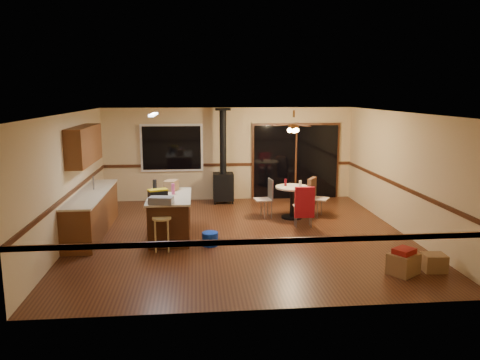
{
  "coord_description": "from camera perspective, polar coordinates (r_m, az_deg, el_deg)",
  "views": [
    {
      "loc": [
        -0.94,
        -9.57,
        3.01
      ],
      "look_at": [
        0.0,
        0.3,
        1.15
      ],
      "focal_mm": 35.0,
      "sensor_mm": 36.0,
      "label": 1
    }
  ],
  "objects": [
    {
      "name": "dining_table",
      "position": [
        11.39,
        6.38,
        -2.04
      ],
      "size": [
        0.81,
        0.81,
        0.78
      ],
      "color": "black",
      "rests_on": "ground"
    },
    {
      "name": "floor",
      "position": [
        10.07,
        0.16,
        -6.76
      ],
      "size": [
        7.0,
        7.0,
        0.0
      ],
      "primitive_type": "plane",
      "color": "#4A2514",
      "rests_on": "ground"
    },
    {
      "name": "sliding_door",
      "position": [
        13.47,
        6.79,
        2.18
      ],
      "size": [
        2.52,
        0.1,
        2.1
      ],
      "primitive_type": "cube",
      "color": "black",
      "rests_on": "ground"
    },
    {
      "name": "chair_right",
      "position": [
        11.63,
        8.86,
        -1.48
      ],
      "size": [
        0.61,
        0.6,
        0.7
      ],
      "color": "tan",
      "rests_on": "ground"
    },
    {
      "name": "lower_cabinets",
      "position": [
        10.63,
        -17.58,
        -3.92
      ],
      "size": [
        0.6,
        3.0,
        0.86
      ],
      "primitive_type": "cube",
      "color": "brown",
      "rests_on": "ground"
    },
    {
      "name": "bottle_white",
      "position": [
        10.49,
        -7.6,
        -0.57
      ],
      "size": [
        0.07,
        0.07,
        0.18
      ],
      "primitive_type": "cylinder",
      "rotation": [
        0.0,
        0.0,
        0.11
      ],
      "color": "white",
      "rests_on": "kitchen_island"
    },
    {
      "name": "wall_front",
      "position": [
        6.37,
        3.27,
        -4.94
      ],
      "size": [
        7.0,
        0.0,
        7.0
      ],
      "primitive_type": "plane",
      "rotation": [
        -1.57,
        0.0,
        0.0
      ],
      "color": "#CEB382",
      "rests_on": "ground"
    },
    {
      "name": "kitchen_island",
      "position": [
        9.92,
        -8.52,
        -4.43
      ],
      "size": [
        0.88,
        1.68,
        0.9
      ],
      "color": "#3E1F0F",
      "rests_on": "ground"
    },
    {
      "name": "bottle_pink",
      "position": [
        9.92,
        -8.15,
        -1.09
      ],
      "size": [
        0.09,
        0.09,
        0.23
      ],
      "primitive_type": "cylinder",
      "rotation": [
        0.0,
        0.0,
        0.34
      ],
      "color": "#D84C8C",
      "rests_on": "kitchen_island"
    },
    {
      "name": "fluorescent_strip",
      "position": [
        9.91,
        -10.51,
        7.85
      ],
      "size": [
        0.1,
        1.2,
        0.04
      ],
      "primitive_type": "cube",
      "color": "white",
      "rests_on": "ceiling"
    },
    {
      "name": "glass_red",
      "position": [
        11.38,
        5.57,
        -0.29
      ],
      "size": [
        0.07,
        0.07,
        0.17
      ],
      "primitive_type": "cylinder",
      "rotation": [
        0.0,
        0.0,
        -0.09
      ],
      "color": "#590C14",
      "rests_on": "dining_table"
    },
    {
      "name": "box_small_red",
      "position": [
        8.37,
        19.38,
        -8.17
      ],
      "size": [
        0.44,
        0.42,
        0.09
      ],
      "primitive_type": "cube",
      "rotation": [
        0.0,
        0.0,
        0.6
      ],
      "color": "maroon",
      "rests_on": "box_corner_a"
    },
    {
      "name": "box_corner_a",
      "position": [
        8.44,
        19.29,
        -9.6
      ],
      "size": [
        0.61,
        0.59,
        0.35
      ],
      "primitive_type": "cube",
      "rotation": [
        0.0,
        0.0,
        0.6
      ],
      "color": "olive",
      "rests_on": "floor"
    },
    {
      "name": "countertop",
      "position": [
        10.53,
        -17.72,
        -1.55
      ],
      "size": [
        0.64,
        3.04,
        0.04
      ],
      "primitive_type": "cube",
      "color": "beige",
      "rests_on": "lower_cabinets"
    },
    {
      "name": "upper_cabinets",
      "position": [
        10.6,
        -18.46,
        4.07
      ],
      "size": [
        0.35,
        2.0,
        0.8
      ],
      "primitive_type": "cube",
      "color": "brown",
      "rests_on": "ground"
    },
    {
      "name": "toolbox_black",
      "position": [
        9.39,
        -9.99,
        -1.89
      ],
      "size": [
        0.41,
        0.31,
        0.2
      ],
      "primitive_type": "cube",
      "rotation": [
        0.0,
        0.0,
        0.37
      ],
      "color": "black",
      "rests_on": "kitchen_island"
    },
    {
      "name": "wall_left",
      "position": [
        10.05,
        -20.11,
        0.18
      ],
      "size": [
        0.0,
        7.0,
        7.0
      ],
      "primitive_type": "plane",
      "rotation": [
        1.57,
        0.0,
        1.57
      ],
      "color": "#CEB382",
      "rests_on": "ground"
    },
    {
      "name": "chair_near",
      "position": [
        10.55,
        7.86,
        -2.69
      ],
      "size": [
        0.44,
        0.47,
        0.7
      ],
      "color": "tan",
      "rests_on": "ground"
    },
    {
      "name": "box_under_window",
      "position": [
        12.99,
        -7.94,
        -1.96
      ],
      "size": [
        0.57,
        0.48,
        0.41
      ],
      "primitive_type": "cube",
      "rotation": [
        0.0,
        0.0,
        -0.16
      ],
      "color": "olive",
      "rests_on": "floor"
    },
    {
      "name": "glass_cream",
      "position": [
        11.31,
        7.35,
        -0.44
      ],
      "size": [
        0.07,
        0.07,
        0.15
      ],
      "primitive_type": "cylinder",
      "rotation": [
        0.0,
        0.0,
        -0.04
      ],
      "color": "beige",
      "rests_on": "dining_table"
    },
    {
      "name": "box_corner_b",
      "position": [
        8.75,
        22.57,
        -9.28
      ],
      "size": [
        0.39,
        0.34,
        0.3
      ],
      "primitive_type": "cube",
      "rotation": [
        0.0,
        0.0,
        -0.07
      ],
      "color": "olive",
      "rests_on": "floor"
    },
    {
      "name": "window",
      "position": [
        13.12,
        -8.31,
        3.9
      ],
      "size": [
        1.72,
        0.1,
        1.32
      ],
      "primitive_type": "cube",
      "color": "black",
      "rests_on": "ground"
    },
    {
      "name": "toolbox_yellow_lid",
      "position": [
        9.37,
        -10.01,
        -1.2
      ],
      "size": [
        0.42,
        0.32,
        0.03
      ],
      "primitive_type": "cube",
      "rotation": [
        0.0,
        0.0,
        0.37
      ],
      "color": "gold",
      "rests_on": "toolbox_black"
    },
    {
      "name": "ceiling",
      "position": [
        9.62,
        0.17,
        8.19
      ],
      "size": [
        7.0,
        7.0,
        0.0
      ],
      "primitive_type": "plane",
      "rotation": [
        3.14,
        0.0,
        0.0
      ],
      "color": "silver",
      "rests_on": "ground"
    },
    {
      "name": "blue_bucket",
      "position": [
        9.42,
        -3.67,
        -7.17
      ],
      "size": [
        0.42,
        0.42,
        0.27
      ],
      "primitive_type": "cylinder",
      "rotation": [
        0.0,
        0.0,
        0.41
      ],
      "color": "#0D36BF",
      "rests_on": "floor"
    },
    {
      "name": "bottle_dark",
      "position": [
        10.05,
        -10.34,
        -0.8
      ],
      "size": [
        0.1,
        0.1,
        0.3
      ],
      "primitive_type": "cylinder",
      "rotation": [
        0.0,
        0.0,
        0.21
      ],
      "color": "black",
      "rests_on": "kitchen_island"
    },
    {
      "name": "wall_right",
      "position": [
        10.69,
        19.19,
        0.82
      ],
      "size": [
        0.0,
        7.0,
        7.0
      ],
      "primitive_type": "plane",
      "rotation": [
        1.57,
        0.0,
        -1.57
      ],
      "color": "#CEB382",
      "rests_on": "ground"
    },
    {
      "name": "wood_stove",
      "position": [
        12.84,
        -2.06,
        0.39
      ],
      "size": [
        0.55,
        0.5,
        2.52
      ],
      "color": "black",
      "rests_on": "ground"
    },
    {
      "name": "wall_back",
      "position": [
        13.21,
        -1.32,
        3.18
      ],
      "size": [
        7.0,
        0.0,
        7.0
      ],
      "primitive_type": "plane",
      "rotation": [
        1.57,
        0.0,
        0.0
      ],
      "color": "#CEB382",
      "rests_on": "ground"
    },
    {
      "name": "ceiling_fan",
      "position": [
        11.14,
        6.55,
        6.45
      ],
      "size": [
        0.24,
        0.24,
        0.55
      ],
      "color": "brown",
      "rests_on": "ceiling"
    },
    {
      "name": "box_on_island",
      "position": [
        10.33,
        -8.39,
        -0.65
      ],
      "size": [
        0.33,
        0.39,
        0.22
      ],
      "primitive_type": "cube",
      "rotation": [
        0.0,
        0.0,
        -0.31
      ],
      "color": "olive",
      "rests_on": "kitchen_island"
    },
    {
      "name": "bar_stool",
      "position": [
        9.16,
        -9.47,
        -6.51
      ],
      "size": [
        0.4,
        0.4,
        0.67
      ],
      "primitive_type": "cylinder",
      "rotation": [
        0.0,
        0.0,
        0.1
      ],
      "color": "#D6BB71",
      "rests_on": "floor"
    },
    {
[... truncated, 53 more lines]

